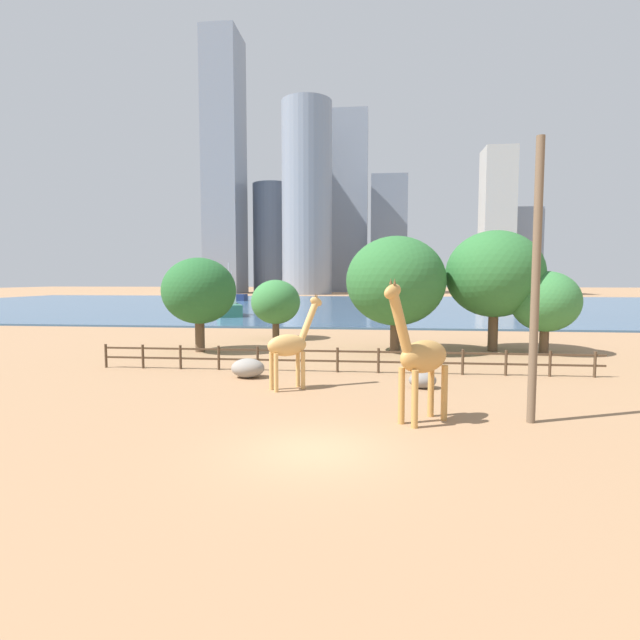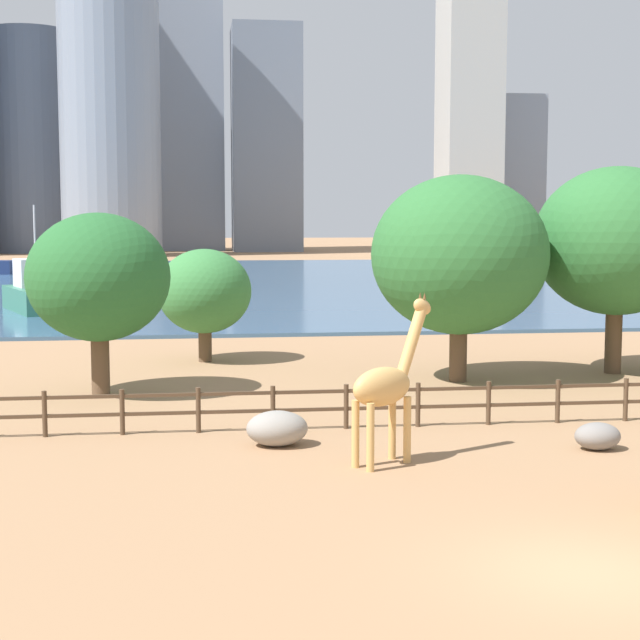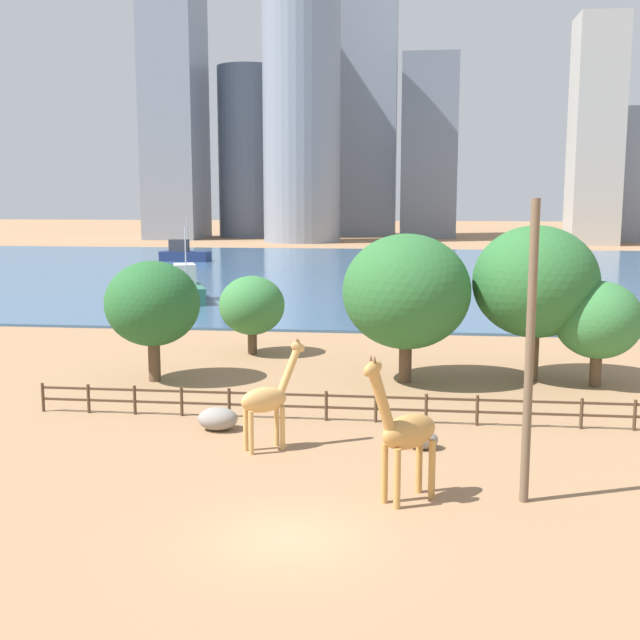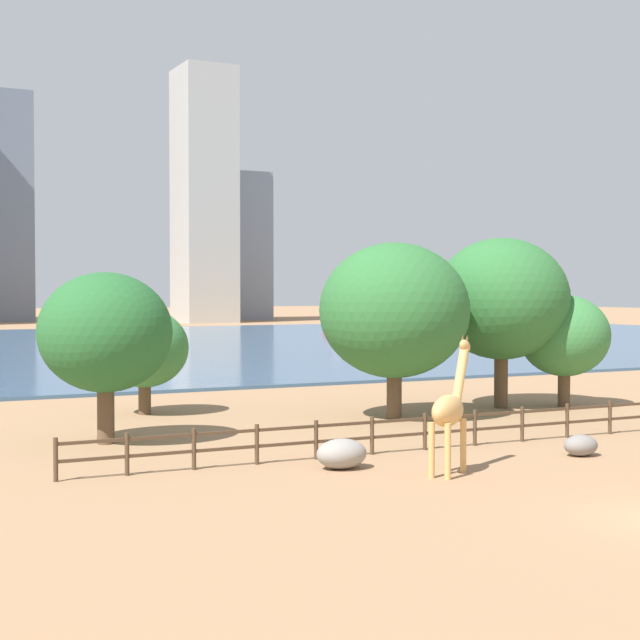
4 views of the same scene
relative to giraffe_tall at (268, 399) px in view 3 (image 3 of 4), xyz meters
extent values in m
plane|color=#9E7551|center=(2.01, 72.17, -1.98)|extent=(400.00, 400.00, 0.00)
cube|color=#3D6084|center=(2.01, 69.17, -1.88)|extent=(180.00, 86.00, 0.20)
cylinder|color=tan|center=(0.26, 0.49, -1.14)|extent=(0.27, 0.27, 1.67)
cylinder|color=tan|center=(0.55, 0.07, -1.14)|extent=(0.27, 0.27, 1.67)
cylinder|color=tan|center=(-0.81, -0.24, -1.14)|extent=(0.27, 0.27, 1.67)
cylinder|color=tan|center=(-0.51, -0.67, -1.14)|extent=(0.27, 0.27, 1.67)
ellipsoid|color=tan|center=(-0.13, -0.09, -0.01)|extent=(1.94, 1.66, 0.97)
cylinder|color=tan|center=(0.75, 0.52, 1.02)|extent=(1.01, 0.83, 1.81)
ellipsoid|color=tan|center=(1.06, 0.73, 1.87)|extent=(0.75, 0.65, 0.60)
cone|color=brown|center=(1.02, 0.79, 2.15)|extent=(0.12, 0.12, 0.18)
cone|color=brown|center=(1.10, 0.67, 2.15)|extent=(0.12, 0.12, 0.18)
cylinder|color=#C18C47|center=(5.01, -5.28, -1.02)|extent=(0.31, 0.31, 1.92)
cylinder|color=#C18C47|center=(4.60, -4.85, -1.02)|extent=(0.31, 0.31, 1.92)
cylinder|color=#C18C47|center=(6.09, -4.27, -1.02)|extent=(0.31, 0.31, 1.92)
cylinder|color=#C18C47|center=(5.68, -3.83, -1.02)|extent=(0.31, 0.31, 1.92)
ellipsoid|color=#C18C47|center=(5.34, -4.56, 0.28)|extent=(2.13, 2.07, 1.11)
cylinder|color=#C18C47|center=(4.50, -5.35, 1.50)|extent=(1.00, 0.97, 2.11)
ellipsoid|color=#C18C47|center=(4.23, -5.60, 2.49)|extent=(0.82, 0.80, 0.65)
cone|color=brown|center=(4.29, -5.66, 2.82)|extent=(0.14, 0.14, 0.20)
cone|color=brown|center=(4.18, -5.54, 2.82)|extent=(0.14, 0.14, 0.20)
cylinder|color=brown|center=(8.99, -4.22, 2.78)|extent=(0.28, 0.28, 9.51)
ellipsoid|color=gray|center=(-2.52, 2.27, -1.50)|extent=(1.65, 1.27, 0.95)
ellipsoid|color=gray|center=(5.83, 0.77, -1.62)|extent=(1.22, 0.97, 0.72)
cylinder|color=#4C3826|center=(-10.99, 4.17, -1.33)|extent=(0.14, 0.14, 1.30)
cylinder|color=#4C3826|center=(-8.86, 4.17, -1.33)|extent=(0.14, 0.14, 1.30)
cylinder|color=#4C3826|center=(-6.73, 4.17, -1.33)|extent=(0.14, 0.14, 1.30)
cylinder|color=#4C3826|center=(-4.61, 4.17, -1.33)|extent=(0.14, 0.14, 1.30)
cylinder|color=#4C3826|center=(-2.48, 4.17, -1.33)|extent=(0.14, 0.14, 1.30)
cylinder|color=#4C3826|center=(-0.35, 4.17, -1.33)|extent=(0.14, 0.14, 1.30)
cylinder|color=#4C3826|center=(1.78, 4.17, -1.33)|extent=(0.14, 0.14, 1.30)
cylinder|color=#4C3826|center=(3.90, 4.17, -1.33)|extent=(0.14, 0.14, 1.30)
cylinder|color=#4C3826|center=(6.03, 4.17, -1.33)|extent=(0.14, 0.14, 1.30)
cylinder|color=#4C3826|center=(8.16, 4.17, -1.33)|extent=(0.14, 0.14, 1.30)
cylinder|color=#4C3826|center=(10.28, 4.17, -1.33)|extent=(0.14, 0.14, 1.30)
cylinder|color=#4C3826|center=(12.41, 4.17, -1.33)|extent=(0.14, 0.14, 1.30)
cylinder|color=#4C3826|center=(14.54, 4.17, -1.33)|extent=(0.14, 0.14, 1.30)
cube|color=#4C3826|center=(2.01, 4.17, -0.87)|extent=(26.10, 0.08, 0.10)
cube|color=#4C3826|center=(2.01, 4.17, -1.39)|extent=(26.10, 0.08, 0.10)
cylinder|color=brown|center=(14.64, 11.98, -1.14)|extent=(0.59, 0.59, 1.68)
ellipsoid|color=#387A3D|center=(14.64, 11.98, 1.44)|extent=(4.34, 4.34, 3.91)
cylinder|color=brown|center=(-4.26, 18.08, -1.27)|extent=(0.56, 0.56, 1.42)
ellipsoid|color=#387A3D|center=(-4.26, 18.08, 1.03)|extent=(3.97, 3.97, 3.57)
cylinder|color=brown|center=(-7.92, 10.52, -0.91)|extent=(0.62, 0.62, 2.13)
ellipsoid|color=#26602D|center=(-7.92, 10.52, 2.10)|extent=(4.87, 4.87, 4.39)
cylinder|color=brown|center=(5.06, 11.80, -0.92)|extent=(0.66, 0.66, 2.11)
ellipsoid|color=#2D6B33|center=(5.06, 11.80, 2.75)|extent=(6.55, 6.55, 5.89)
cylinder|color=brown|center=(11.63, 12.94, -0.66)|extent=(0.65, 0.65, 2.63)
ellipsoid|color=#2D6B33|center=(11.63, 12.94, 3.21)|extent=(6.41, 6.41, 5.77)
cube|color=#337259|center=(-14.69, 39.98, -1.04)|extent=(5.20, 7.88, 1.48)
cube|color=silver|center=(-15.03, 40.85, 0.60)|extent=(2.63, 3.14, 1.78)
cylinder|color=silver|center=(-14.56, 39.64, 2.30)|extent=(0.16, 0.16, 5.20)
cube|color=navy|center=(-27.10, 82.59, -1.07)|extent=(7.22, 3.07, 1.41)
cube|color=#333338|center=(-27.98, 82.66, 0.48)|extent=(2.66, 1.88, 1.69)
cylinder|color=silver|center=(-26.75, 82.56, 2.10)|extent=(0.13, 0.13, 4.93)
cube|color=slate|center=(8.35, 155.01, 17.97)|extent=(12.22, 12.09, 39.90)
cylinder|color=slate|center=(-32.24, 153.01, 16.95)|extent=(13.62, 13.62, 37.86)
cube|color=gray|center=(-5.60, 161.29, 30.20)|extent=(13.03, 8.77, 64.37)
cube|color=gray|center=(48.82, 145.10, 11.56)|extent=(13.27, 10.55, 27.07)
cube|color=gray|center=(-46.80, 145.09, 40.73)|extent=(11.43, 15.79, 85.41)
cylinder|color=gray|center=(-17.58, 135.45, 27.64)|extent=(15.68, 15.68, 59.24)
cube|color=#B7B2A8|center=(39.53, 132.62, 19.46)|extent=(8.94, 10.20, 42.87)
camera|label=1|loc=(3.66, -21.51, 2.90)|focal=28.00mm
camera|label=2|loc=(-4.64, -23.43, 4.12)|focal=55.00mm
camera|label=3|loc=(5.39, -29.00, 7.63)|focal=45.00mm
camera|label=4|loc=(-16.72, -24.82, 3.67)|focal=55.00mm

